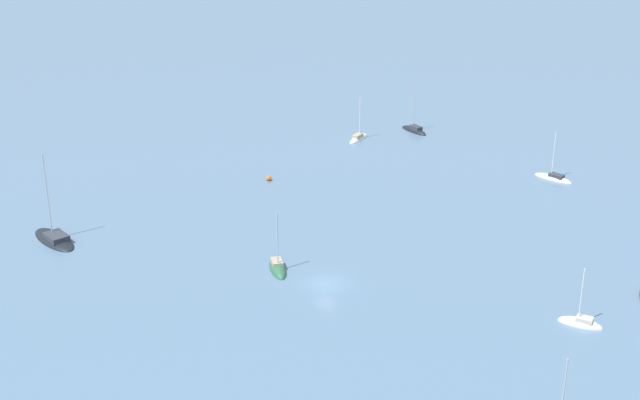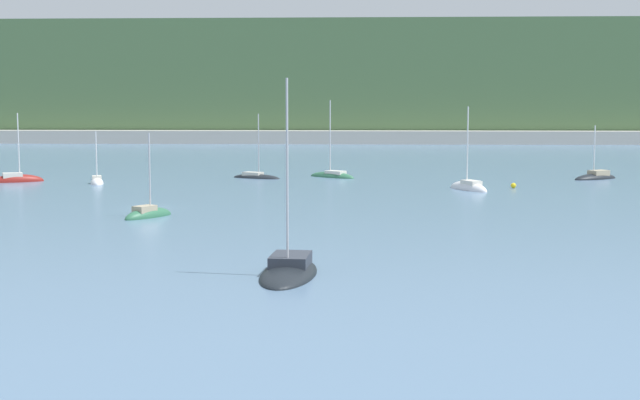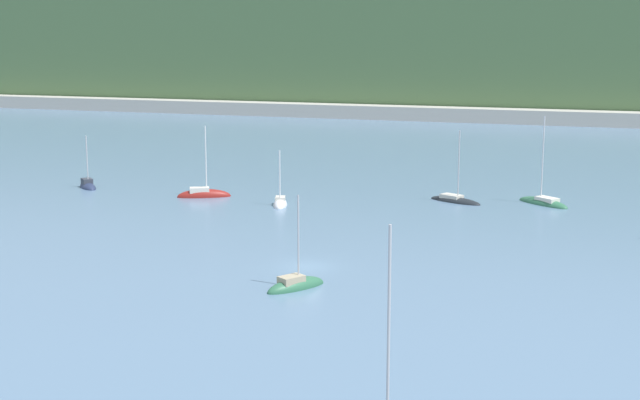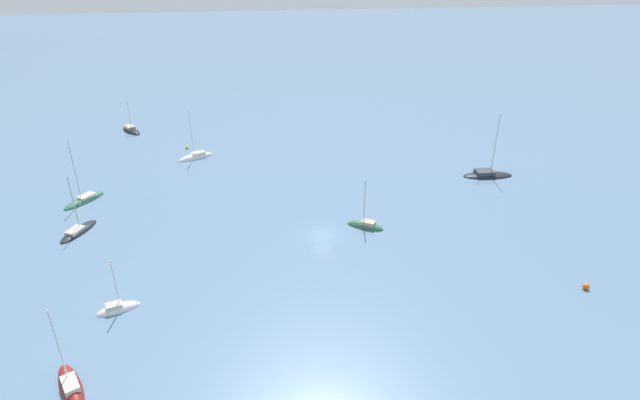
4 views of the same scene
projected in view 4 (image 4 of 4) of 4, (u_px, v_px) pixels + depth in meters
ground_plane at (322, 236)px, 70.36m from camera, size 600.00×600.00×0.00m
sailboat_2 at (118, 309)px, 55.74m from camera, size 3.01×4.99×7.30m
sailboat_4 at (196, 158)px, 96.64m from camera, size 4.91×7.11×10.63m
sailboat_6 at (84, 201)px, 79.92m from camera, size 7.14×6.18×11.14m
sailboat_7 at (365, 226)px, 72.49m from camera, size 4.35×5.58×8.29m
sailboat_8 at (78, 232)px, 71.17m from camera, size 7.33×4.96×9.13m
sailboat_9 at (487, 175)px, 88.90m from camera, size 3.80×9.13×12.17m
sailboat_10 at (131, 131)px, 110.94m from camera, size 7.31×5.88×7.83m
sailboat_11 at (71, 387)px, 45.78m from camera, size 6.71×4.61×9.76m
mooring_buoy_0 at (586, 286)px, 59.05m from camera, size 0.78×0.78×0.78m
mooring_buoy_1 at (187, 147)px, 101.13m from camera, size 0.63×0.63×0.63m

